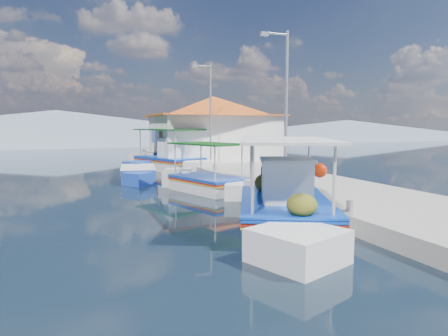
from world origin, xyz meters
name	(u,v)px	position (x,y,z in m)	size (l,w,h in m)	color
ground	(188,217)	(0.00, 0.00, 0.00)	(160.00, 160.00, 0.00)	black
quay	(268,177)	(5.90, 6.00, 0.25)	(5.00, 44.00, 0.50)	gray
bollards	(235,173)	(3.80, 5.25, 0.65)	(0.20, 17.20, 0.30)	#A5A8AD
main_caique	(282,208)	(2.18, -2.09, 0.53)	(4.67, 7.67, 2.78)	silver
caique_green_canopy	(207,183)	(2.16, 4.47, 0.35)	(3.17, 5.93, 2.35)	silver
caique_blue_hull	(138,174)	(-0.06, 9.49, 0.28)	(2.26, 5.75, 1.03)	#1D41AF
caique_far	(169,161)	(2.64, 13.52, 0.54)	(4.48, 7.70, 2.92)	silver
harbor_building	(213,127)	(6.20, 15.00, 2.78)	(10.49, 10.49, 4.40)	silver
lamp_post_near	(284,100)	(4.51, 2.00, 3.85)	(1.21, 0.14, 6.00)	#A5A8AD
lamp_post_far	(209,109)	(4.51, 11.00, 3.85)	(1.21, 0.14, 6.00)	#A5A8AD
mountain_ridge	(132,130)	(6.54, 56.00, 2.04)	(171.40, 96.00, 5.50)	slate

